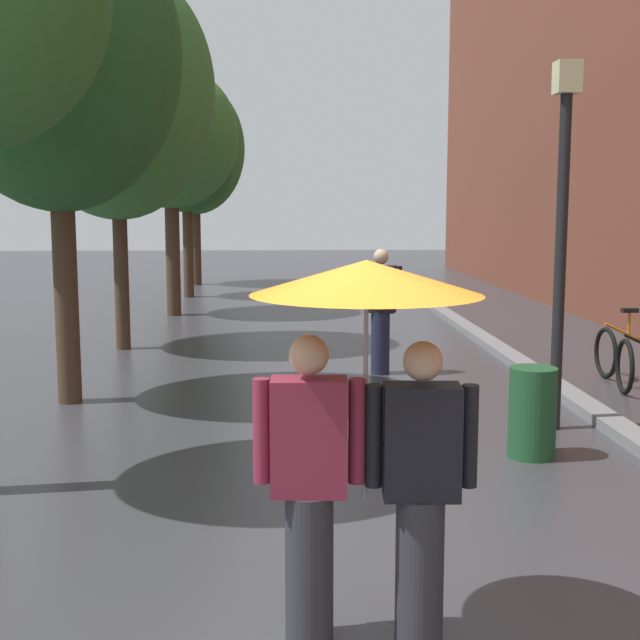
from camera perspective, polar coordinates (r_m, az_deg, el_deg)
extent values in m
cube|color=slate|center=(14.74, 11.01, -1.31)|extent=(0.30, 36.00, 0.12)
cylinder|color=#473323|center=(10.43, -16.69, 1.97)|extent=(0.28, 0.28, 2.71)
ellipsoid|color=#235623|center=(10.52, -17.28, 16.78)|extent=(2.84, 2.84, 3.60)
cylinder|color=#473323|center=(14.13, -13.20, 3.31)|extent=(0.23, 0.23, 2.60)
ellipsoid|color=#387533|center=(14.20, -13.56, 14.68)|extent=(3.13, 3.13, 4.02)
cylinder|color=#473323|center=(18.30, -9.85, 4.42)|extent=(0.30, 0.30, 2.64)
ellipsoid|color=#387533|center=(18.33, -10.03, 12.04)|extent=(2.85, 2.85, 2.97)
cylinder|color=#473323|center=(21.90, -8.84, 4.76)|extent=(0.26, 0.26, 2.48)
ellipsoid|color=#235623|center=(21.90, -8.96, 10.51)|extent=(2.45, 2.45, 2.56)
cylinder|color=#473323|center=(25.29, -8.33, 5.23)|extent=(0.29, 0.29, 2.54)
ellipsoid|color=#2D6628|center=(25.31, -8.45, 11.33)|extent=(2.92, 2.92, 3.80)
torus|color=black|center=(11.22, 19.77, -2.96)|extent=(0.14, 0.70, 0.70)
torus|color=black|center=(12.17, 18.63, -2.10)|extent=(0.08, 0.70, 0.70)
cylinder|color=orange|center=(12.30, 20.42, -1.14)|extent=(0.88, 0.06, 0.43)
cylinder|color=orange|center=(12.25, 20.00, -0.80)|extent=(0.04, 0.04, 0.55)
cube|color=black|center=(12.21, 20.07, 0.62)|extent=(0.22, 0.11, 0.06)
cylinder|color=#2D2D33|center=(4.74, -0.72, -16.31)|extent=(0.26, 0.26, 0.83)
cube|color=maroon|center=(4.49, -0.74, -7.84)|extent=(0.41, 0.24, 0.62)
sphere|color=tan|center=(4.40, -0.75, -2.36)|extent=(0.21, 0.21, 0.21)
cylinder|color=maroon|center=(4.50, -3.95, -7.43)|extent=(0.09, 0.09, 0.56)
cylinder|color=maroon|center=(4.49, 2.48, -7.46)|extent=(0.09, 0.09, 0.56)
cylinder|color=#2D2D33|center=(4.77, 6.69, -16.33)|extent=(0.26, 0.26, 0.81)
cube|color=black|center=(4.53, 6.83, -8.11)|extent=(0.41, 0.24, 0.61)
sphere|color=tan|center=(4.43, 6.92, -2.76)|extent=(0.21, 0.21, 0.21)
cylinder|color=black|center=(4.50, 3.64, -7.77)|extent=(0.09, 0.09, 0.55)
cylinder|color=black|center=(4.55, 10.00, -7.68)|extent=(0.09, 0.09, 0.55)
cylinder|color=#9E9EA3|center=(4.46, 3.07, -5.12)|extent=(0.02, 0.02, 1.11)
cone|color=orange|center=(4.37, 3.13, 2.87)|extent=(1.21, 1.21, 0.18)
cylinder|color=black|center=(9.09, 15.81, 3.53)|extent=(0.12, 0.12, 3.45)
cube|color=beige|center=(9.15, 16.26, 15.37)|extent=(0.24, 0.24, 0.32)
cylinder|color=#1E4C28|center=(8.20, 14.06, -6.04)|extent=(0.44, 0.44, 0.85)
cylinder|color=#1E233D|center=(11.85, 4.07, -1.56)|extent=(0.26, 0.26, 0.86)
cube|color=black|center=(11.75, 4.10, 2.08)|extent=(0.45, 0.33, 0.65)
sphere|color=beige|center=(11.72, 4.12, 4.27)|extent=(0.21, 0.21, 0.21)
cylinder|color=black|center=(11.80, 2.91, 2.27)|extent=(0.09, 0.09, 0.58)
cylinder|color=black|center=(11.71, 5.31, 2.21)|extent=(0.09, 0.09, 0.58)
cube|color=black|center=(11.61, 3.98, 2.32)|extent=(0.29, 0.21, 0.36)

